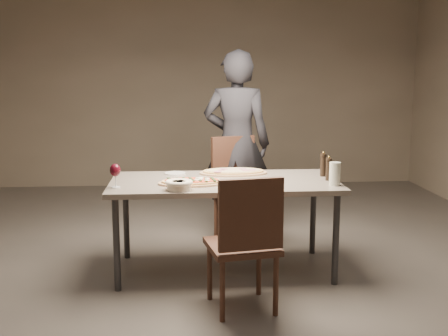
{
  "coord_description": "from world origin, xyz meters",
  "views": [
    {
      "loc": [
        -0.33,
        -4.37,
        1.62
      ],
      "look_at": [
        0.0,
        0.0,
        0.85
      ],
      "focal_mm": 45.0,
      "sensor_mm": 36.0,
      "label": 1
    }
  ],
  "objects": [
    {
      "name": "zucchini_pizza",
      "position": [
        -0.26,
        -0.13,
        0.77
      ],
      "size": [
        0.52,
        0.29,
        0.05
      ],
      "rotation": [
        0.0,
        0.0,
        -0.41
      ],
      "color": "tan",
      "rests_on": "dining_table"
    },
    {
      "name": "side_plate",
      "position": [
        -0.39,
        0.3,
        0.76
      ],
      "size": [
        0.18,
        0.18,
        0.01
      ],
      "rotation": [
        0.0,
        0.0,
        -0.17
      ],
      "color": "white",
      "rests_on": "dining_table"
    },
    {
      "name": "carafe",
      "position": [
        0.83,
        -0.26,
        0.84
      ],
      "size": [
        0.09,
        0.09,
        0.18
      ],
      "rotation": [
        0.0,
        0.0,
        0.22
      ],
      "color": "silver",
      "rests_on": "dining_table"
    },
    {
      "name": "bread_basket",
      "position": [
        -0.36,
        -0.34,
        0.79
      ],
      "size": [
        0.2,
        0.2,
        0.07
      ],
      "rotation": [
        0.0,
        0.0,
        -0.4
      ],
      "color": "#F0E0C3",
      "rests_on": "dining_table"
    },
    {
      "name": "pepper_mill_right",
      "position": [
        0.83,
        0.11,
        0.85
      ],
      "size": [
        0.05,
        0.05,
        0.21
      ],
      "rotation": [
        0.0,
        0.0,
        -0.12
      ],
      "color": "black",
      "rests_on": "dining_table"
    },
    {
      "name": "dining_table",
      "position": [
        0.0,
        0.0,
        0.69
      ],
      "size": [
        1.8,
        0.9,
        0.75
      ],
      "color": "slate",
      "rests_on": "ground"
    },
    {
      "name": "chair_near",
      "position": [
        0.08,
        -0.82,
        0.53
      ],
      "size": [
        0.52,
        0.52,
        0.95
      ],
      "rotation": [
        0.0,
        0.0,
        0.18
      ],
      "color": "#43271C",
      "rests_on": "ground"
    },
    {
      "name": "pepper_mill_left",
      "position": [
        0.83,
        -0.06,
        0.84
      ],
      "size": [
        0.05,
        0.05,
        0.2
      ],
      "rotation": [
        0.0,
        0.0,
        0.11
      ],
      "color": "black",
      "rests_on": "dining_table"
    },
    {
      "name": "diner",
      "position": [
        0.21,
        1.08,
        0.91
      ],
      "size": [
        0.74,
        0.57,
        1.81
      ],
      "primitive_type": "imported",
      "rotation": [
        0.0,
        0.0,
        2.91
      ],
      "color": "black",
      "rests_on": "ground"
    },
    {
      "name": "chair_far",
      "position": [
        0.2,
        0.85,
        0.55
      ],
      "size": [
        0.6,
        0.6,
        0.99
      ],
      "rotation": [
        0.0,
        0.0,
        3.5
      ],
      "color": "#43271C",
      "rests_on": "ground"
    },
    {
      "name": "wine_glass",
      "position": [
        -0.83,
        -0.21,
        0.88
      ],
      "size": [
        0.08,
        0.08,
        0.18
      ],
      "rotation": [
        0.0,
        0.0,
        0.15
      ],
      "color": "silver",
      "rests_on": "dining_table"
    },
    {
      "name": "oil_dish",
      "position": [
        0.35,
        -0.15,
        0.76
      ],
      "size": [
        0.14,
        0.14,
        0.02
      ],
      "rotation": [
        0.0,
        0.0,
        0.17
      ],
      "color": "white",
      "rests_on": "dining_table"
    },
    {
      "name": "ham_pizza",
      "position": [
        0.1,
        0.28,
        0.77
      ],
      "size": [
        0.57,
        0.32,
        0.04
      ],
      "rotation": [
        0.0,
        0.0,
        -0.09
      ],
      "color": "tan",
      "rests_on": "dining_table"
    },
    {
      "name": "room",
      "position": [
        0.0,
        0.0,
        1.4
      ],
      "size": [
        7.0,
        7.0,
        7.0
      ],
      "color": "#534D47",
      "rests_on": "ground"
    }
  ]
}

